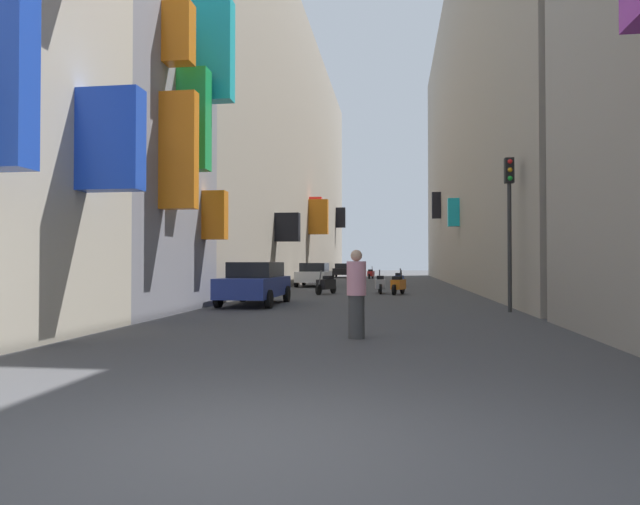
# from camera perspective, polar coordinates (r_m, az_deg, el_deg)

# --- Properties ---
(ground_plane) EXTENTS (140.00, 140.00, 0.00)m
(ground_plane) POSITION_cam_1_polar(r_m,az_deg,el_deg) (34.30, 5.78, -3.51)
(ground_plane) COLOR #424244
(building_left_mid_a) EXTENTS (7.33, 6.26, 17.64)m
(building_left_mid_a) POSITION_cam_1_polar(r_m,az_deg,el_deg) (19.40, -22.79, 21.19)
(building_left_mid_a) COLOR gray
(building_left_mid_a) RESTS_ON ground
(building_left_mid_b) EXTENTS (7.40, 45.68, 19.13)m
(building_left_mid_b) POSITION_cam_1_polar(r_m,az_deg,el_deg) (43.18, -4.71, 9.74)
(building_left_mid_b) COLOR #9E9384
(building_left_mid_b) RESTS_ON ground
(building_right_mid_b) EXTENTS (6.73, 49.18, 21.90)m
(building_right_mid_b) POSITION_cam_1_polar(r_m,az_deg,el_deg) (41.33, 17.45, 12.25)
(building_right_mid_b) COLOR #9E9384
(building_right_mid_b) RESTS_ON ground
(parked_car_white) EXTENTS (1.94, 4.26, 1.45)m
(parked_car_white) POSITION_cam_1_polar(r_m,az_deg,el_deg) (34.09, -0.60, -2.25)
(parked_car_white) COLOR white
(parked_car_white) RESTS_ON ground
(parked_car_black) EXTENTS (2.01, 4.06, 1.39)m
(parked_car_black) POSITION_cam_1_polar(r_m,az_deg,el_deg) (54.06, 2.51, -1.83)
(parked_car_black) COLOR black
(parked_car_black) RESTS_ON ground
(parked_car_blue) EXTENTS (1.87, 4.45, 1.49)m
(parked_car_blue) POSITION_cam_1_polar(r_m,az_deg,el_deg) (19.43, -6.74, -3.10)
(parked_car_blue) COLOR navy
(parked_car_blue) RESTS_ON ground
(scooter_orange) EXTENTS (0.73, 1.71, 1.13)m
(scooter_orange) POSITION_cam_1_polar(r_m,az_deg,el_deg) (25.67, 8.13, -3.31)
(scooter_orange) COLOR orange
(scooter_orange) RESTS_ON ground
(scooter_blue) EXTENTS (0.61, 1.89, 1.13)m
(scooter_blue) POSITION_cam_1_polar(r_m,az_deg,el_deg) (33.46, 8.22, -2.78)
(scooter_blue) COLOR #2D4CAD
(scooter_blue) RESTS_ON ground
(scooter_red) EXTENTS (0.63, 1.86, 1.13)m
(scooter_red) POSITION_cam_1_polar(r_m,az_deg,el_deg) (50.34, 5.31, -2.20)
(scooter_red) COLOR red
(scooter_red) RESTS_ON ground
(scooter_silver) EXTENTS (0.52, 1.93, 1.13)m
(scooter_silver) POSITION_cam_1_polar(r_m,az_deg,el_deg) (26.39, 6.25, -3.25)
(scooter_silver) COLOR #ADADB2
(scooter_silver) RESTS_ON ground
(scooter_black) EXTENTS (0.82, 1.92, 1.13)m
(scooter_black) POSITION_cam_1_polar(r_m,az_deg,el_deg) (25.63, 0.65, -3.32)
(scooter_black) COLOR black
(scooter_black) RESTS_ON ground
(pedestrian_crossing) EXTENTS (0.42, 0.42, 1.79)m
(pedestrian_crossing) POSITION_cam_1_polar(r_m,az_deg,el_deg) (32.42, 3.80, -2.07)
(pedestrian_crossing) COLOR #2E2E2E
(pedestrian_crossing) RESTS_ON ground
(pedestrian_near_left) EXTENTS (0.50, 0.50, 1.73)m
(pedestrian_near_left) POSITION_cam_1_polar(r_m,az_deg,el_deg) (10.76, 3.80, -4.33)
(pedestrian_near_left) COLOR #3A3A3A
(pedestrian_near_left) RESTS_ON ground
(traffic_light_near_corner) EXTENTS (0.26, 0.34, 4.61)m
(traffic_light_near_corner) POSITION_cam_1_polar(r_m,az_deg,el_deg) (17.38, 19.08, 4.41)
(traffic_light_near_corner) COLOR #2D2D2D
(traffic_light_near_corner) RESTS_ON ground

